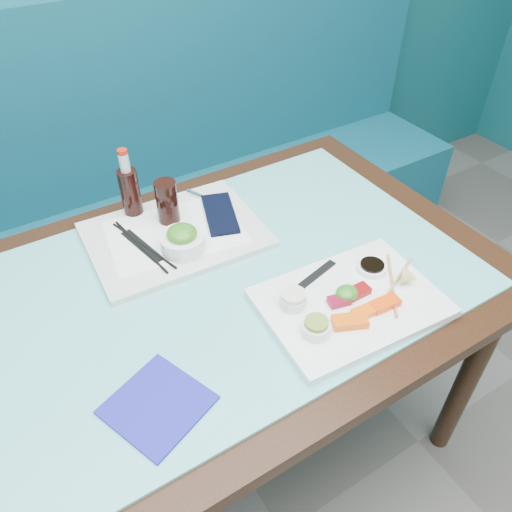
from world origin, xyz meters
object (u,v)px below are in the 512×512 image
booth_bench (120,225)px  cola_bottle_body (131,195)px  sashimi_plate (350,303)px  seaweed_bowl (183,243)px  cola_glass (167,202)px  blue_napkin (158,405)px  dining_table (216,308)px  serving_tray (175,235)px

booth_bench → cola_bottle_body: 0.68m
booth_bench → sashimi_plate: size_ratio=7.59×
seaweed_bowl → cola_glass: bearing=81.3°
cola_bottle_body → blue_napkin: bearing=-107.4°
cola_bottle_body → blue_napkin: cola_bottle_body is taller
booth_bench → seaweed_bowl: 0.83m
sashimi_plate → blue_napkin: (-0.47, -0.01, -0.01)m
sashimi_plate → booth_bench: bearing=105.9°
cola_bottle_body → blue_napkin: 0.61m
booth_bench → seaweed_bowl: size_ratio=26.96×
dining_table → blue_napkin: blue_napkin is taller
booth_bench → blue_napkin: 1.17m
booth_bench → cola_bottle_body: size_ratio=20.28×
cola_glass → blue_napkin: size_ratio=0.72×
dining_table → serving_tray: bearing=91.9°
cola_glass → seaweed_bowl: bearing=-98.7°
booth_bench → dining_table: 0.89m
dining_table → serving_tray: 0.23m
booth_bench → dining_table: (0.00, -0.84, 0.29)m
cola_glass → blue_napkin: cola_glass is taller
dining_table → sashimi_plate: bearing=-45.4°
serving_tray → cola_bottle_body: 0.17m
seaweed_bowl → sashimi_plate: bearing=-55.9°
cola_glass → cola_bottle_body: 0.11m
serving_tray → dining_table: bearing=-85.4°
serving_tray → seaweed_bowl: size_ratio=3.98×
sashimi_plate → seaweed_bowl: (-0.24, 0.36, 0.03)m
sashimi_plate → cola_bottle_body: bearing=120.8°
booth_bench → dining_table: size_ratio=2.14×
cola_bottle_body → cola_glass: bearing=-51.3°
serving_tray → blue_napkin: 0.50m
booth_bench → cola_bottle_body: (-0.06, -0.50, 0.46)m
serving_tray → seaweed_bowl: 0.08m
seaweed_bowl → cola_glass: (0.02, 0.13, 0.04)m
sashimi_plate → dining_table: bearing=138.6°
dining_table → cola_bottle_body: bearing=100.6°
booth_bench → cola_bottle_body: booth_bench is taller
sashimi_plate → cola_bottle_body: cola_bottle_body is taller
dining_table → cola_glass: size_ratio=11.68×
seaweed_bowl → cola_bottle_body: cola_bottle_body is taller
cola_glass → blue_napkin: (-0.25, -0.50, -0.07)m
booth_bench → serving_tray: (-0.01, -0.64, 0.39)m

